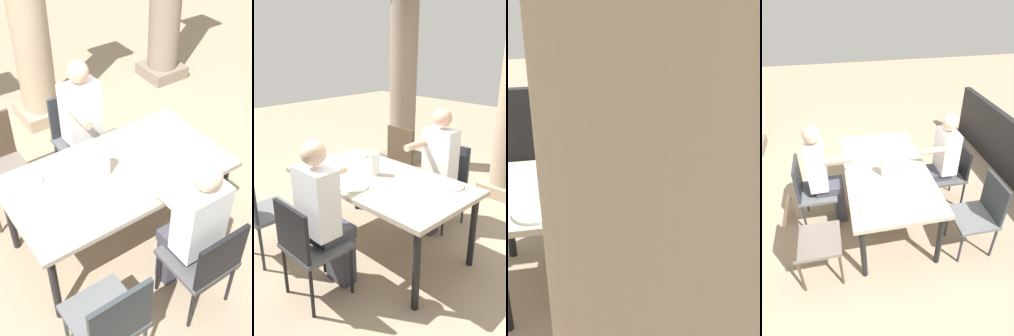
% 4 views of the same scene
% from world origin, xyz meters
% --- Properties ---
extents(ground_plane, '(16.00, 16.00, 0.00)m').
position_xyz_m(ground_plane, '(0.00, 0.00, 0.00)').
color(ground_plane, gray).
extents(dining_table, '(1.75, 0.95, 0.75)m').
position_xyz_m(dining_table, '(0.00, 0.00, 0.68)').
color(dining_table, tan).
rests_on(dining_table, ground).
extents(chair_west_south, '(0.44, 0.44, 0.92)m').
position_xyz_m(chair_west_south, '(-0.66, -0.90, 0.53)').
color(chair_west_south, '#5B5E61').
rests_on(chair_west_south, ground).
extents(chair_mid_north, '(0.44, 0.44, 0.89)m').
position_xyz_m(chair_mid_north, '(0.13, 0.90, 0.52)').
color(chair_mid_north, '#5B5E61').
rests_on(chair_mid_north, ground).
extents(chair_mid_south, '(0.44, 0.44, 0.86)m').
position_xyz_m(chair_mid_south, '(0.13, -0.89, 0.51)').
color(chair_mid_south, '#4F4F50').
rests_on(chair_mid_south, ground).
extents(diner_woman_green, '(0.34, 0.49, 1.32)m').
position_xyz_m(diner_woman_green, '(0.12, 0.71, 0.70)').
color(diner_woman_green, '#3F3F4C').
rests_on(diner_woman_green, ground).
extents(diner_man_white, '(0.34, 0.49, 1.30)m').
position_xyz_m(diner_man_white, '(0.12, -0.72, 0.69)').
color(diner_man_white, '#3F3F4C').
rests_on(diner_man_white, ground).
extents(stone_column_centre, '(0.53, 0.53, 2.77)m').
position_xyz_m(stone_column_centre, '(0.28, 2.09, 1.36)').
color(stone_column_centre, tan).
rests_on(stone_column_centre, ground).
extents(plate_0, '(0.21, 0.21, 0.02)m').
position_xyz_m(plate_0, '(-0.61, 0.28, 0.76)').
color(plate_0, white).
rests_on(plate_0, dining_table).
extents(fork_0, '(0.03, 0.17, 0.01)m').
position_xyz_m(fork_0, '(-0.76, 0.28, 0.75)').
color(fork_0, silver).
rests_on(fork_0, dining_table).
extents(spoon_0, '(0.03, 0.17, 0.01)m').
position_xyz_m(spoon_0, '(-0.46, 0.28, 0.75)').
color(spoon_0, silver).
rests_on(spoon_0, dining_table).
extents(plate_1, '(0.26, 0.26, 0.02)m').
position_xyz_m(plate_1, '(0.00, -0.31, 0.76)').
color(plate_1, white).
rests_on(plate_1, dining_table).
extents(fork_1, '(0.02, 0.17, 0.01)m').
position_xyz_m(fork_1, '(-0.15, -0.31, 0.75)').
color(fork_1, silver).
rests_on(fork_1, dining_table).
extents(spoon_1, '(0.02, 0.17, 0.01)m').
position_xyz_m(spoon_1, '(0.15, -0.31, 0.75)').
color(spoon_1, silver).
rests_on(spoon_1, dining_table).
extents(plate_2, '(0.26, 0.26, 0.02)m').
position_xyz_m(plate_2, '(0.57, 0.31, 0.76)').
color(plate_2, white).
rests_on(plate_2, dining_table).
extents(fork_2, '(0.02, 0.17, 0.01)m').
position_xyz_m(fork_2, '(0.42, 0.31, 0.75)').
color(fork_2, silver).
rests_on(fork_2, dining_table).
extents(spoon_2, '(0.03, 0.17, 0.01)m').
position_xyz_m(spoon_2, '(0.72, 0.31, 0.75)').
color(spoon_2, silver).
rests_on(spoon_2, dining_table).
extents(water_pitcher, '(0.10, 0.10, 0.21)m').
position_xyz_m(water_pitcher, '(-0.10, 0.03, 0.85)').
color(water_pitcher, white).
rests_on(water_pitcher, dining_table).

